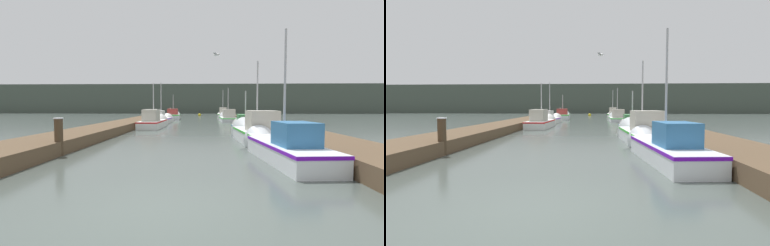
% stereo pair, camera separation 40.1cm
% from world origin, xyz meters
% --- Properties ---
extents(ground_plane, '(200.00, 200.00, 0.00)m').
position_xyz_m(ground_plane, '(0.00, 0.00, 0.00)').
color(ground_plane, '#47514C').
extents(dock_left, '(2.54, 40.00, 0.54)m').
position_xyz_m(dock_left, '(-5.86, 16.00, 0.27)').
color(dock_left, brown).
rests_on(dock_left, ground_plane).
extents(dock_right, '(2.54, 40.00, 0.54)m').
position_xyz_m(dock_right, '(5.86, 16.00, 0.27)').
color(dock_right, brown).
rests_on(dock_right, ground_plane).
extents(distant_shore_ridge, '(120.00, 16.00, 6.38)m').
position_xyz_m(distant_shore_ridge, '(0.00, 67.44, 3.19)').
color(distant_shore_ridge, '#424C42').
rests_on(distant_shore_ridge, ground_plane).
extents(fishing_boat_0, '(2.03, 6.14, 4.88)m').
position_xyz_m(fishing_boat_0, '(3.49, 5.34, 0.45)').
color(fishing_boat_0, silver).
rests_on(fishing_boat_0, ground_plane).
extents(fishing_boat_1, '(2.11, 6.24, 4.67)m').
position_xyz_m(fishing_boat_1, '(3.44, 10.40, 0.49)').
color(fishing_boat_1, silver).
rests_on(fishing_boat_1, ground_plane).
extents(fishing_boat_2, '(1.71, 4.58, 3.37)m').
position_xyz_m(fishing_boat_2, '(3.52, 15.23, 0.41)').
color(fishing_boat_2, silver).
rests_on(fishing_boat_2, ground_plane).
extents(fishing_boat_3, '(1.75, 5.97, 4.15)m').
position_xyz_m(fishing_boat_3, '(-3.50, 19.59, 0.49)').
color(fishing_boat_3, silver).
rests_on(fishing_boat_3, ground_plane).
extents(fishing_boat_4, '(1.98, 5.50, 4.58)m').
position_xyz_m(fishing_boat_4, '(-3.62, 25.02, 0.39)').
color(fishing_boat_4, silver).
rests_on(fishing_boat_4, ground_plane).
extents(fishing_boat_5, '(1.94, 5.70, 4.46)m').
position_xyz_m(fishing_boat_5, '(3.46, 30.15, 0.39)').
color(fishing_boat_5, silver).
rests_on(fishing_boat_5, ground_plane).
extents(fishing_boat_6, '(1.90, 5.23, 3.66)m').
position_xyz_m(fishing_boat_6, '(-3.36, 33.87, 0.47)').
color(fishing_boat_6, silver).
rests_on(fishing_boat_6, ground_plane).
extents(fishing_boat_7, '(1.75, 5.97, 4.41)m').
position_xyz_m(fishing_boat_7, '(3.39, 38.32, 0.45)').
color(fishing_boat_7, silver).
rests_on(fishing_boat_7, ground_plane).
extents(mooring_piling_0, '(0.36, 0.36, 1.44)m').
position_xyz_m(mooring_piling_0, '(-4.72, 5.64, 0.73)').
color(mooring_piling_0, '#473523').
rests_on(mooring_piling_0, ground_plane).
extents(mooring_piling_1, '(0.31, 0.31, 1.40)m').
position_xyz_m(mooring_piling_1, '(-4.66, 41.26, 0.71)').
color(mooring_piling_1, '#473523').
rests_on(mooring_piling_1, ground_plane).
extents(mooring_piling_2, '(0.32, 0.32, 1.11)m').
position_xyz_m(mooring_piling_2, '(4.73, 36.43, 0.56)').
color(mooring_piling_2, '#473523').
rests_on(mooring_piling_2, ground_plane).
extents(channel_buoy, '(0.52, 0.52, 1.02)m').
position_xyz_m(channel_buoy, '(-0.12, 45.84, 0.15)').
color(channel_buoy, gold).
rests_on(channel_buoy, ground_plane).
extents(seagull_lead, '(0.34, 0.55, 0.12)m').
position_xyz_m(seagull_lead, '(1.31, 9.00, 4.28)').
color(seagull_lead, white).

